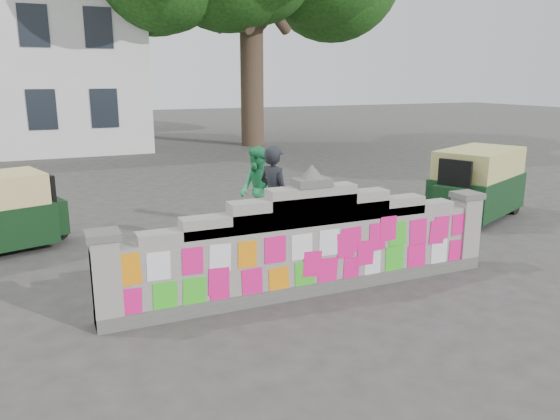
{
  "coord_description": "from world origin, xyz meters",
  "views": [
    {
      "loc": [
        -3.66,
        -7.09,
        3.26
      ],
      "look_at": [
        -0.07,
        1.0,
        1.1
      ],
      "focal_mm": 35.0,
      "sensor_mm": 36.0,
      "label": 1
    }
  ],
  "objects_px": {
    "cyclist_bike": "(274,228)",
    "cyclist_rider": "(274,209)",
    "rickshaw_right": "(476,183)",
    "pedestrian": "(258,190)"
  },
  "relations": [
    {
      "from": "cyclist_bike",
      "to": "cyclist_rider",
      "type": "height_order",
      "value": "cyclist_rider"
    },
    {
      "from": "cyclist_rider",
      "to": "rickshaw_right",
      "type": "distance_m",
      "value": 5.52
    },
    {
      "from": "cyclist_bike",
      "to": "cyclist_rider",
      "type": "distance_m",
      "value": 0.37
    },
    {
      "from": "cyclist_bike",
      "to": "pedestrian",
      "type": "relative_size",
      "value": 1.1
    },
    {
      "from": "pedestrian",
      "to": "rickshaw_right",
      "type": "xyz_separation_m",
      "value": [
        5.15,
        -0.95,
        -0.08
      ]
    },
    {
      "from": "cyclist_rider",
      "to": "rickshaw_right",
      "type": "bearing_deg",
      "value": -104.53
    },
    {
      "from": "rickshaw_right",
      "to": "cyclist_bike",
      "type": "bearing_deg",
      "value": -17.07
    },
    {
      "from": "pedestrian",
      "to": "rickshaw_right",
      "type": "relative_size",
      "value": 0.61
    },
    {
      "from": "cyclist_rider",
      "to": "pedestrian",
      "type": "relative_size",
      "value": 0.98
    },
    {
      "from": "rickshaw_right",
      "to": "pedestrian",
      "type": "bearing_deg",
      "value": -34.73
    }
  ]
}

